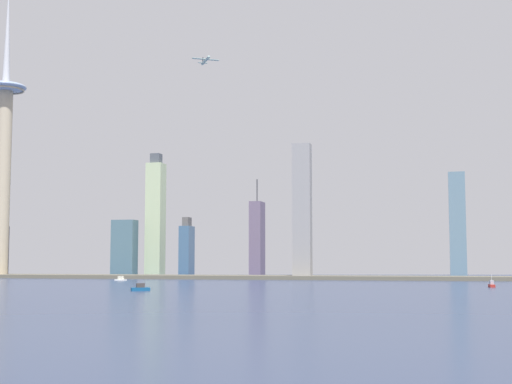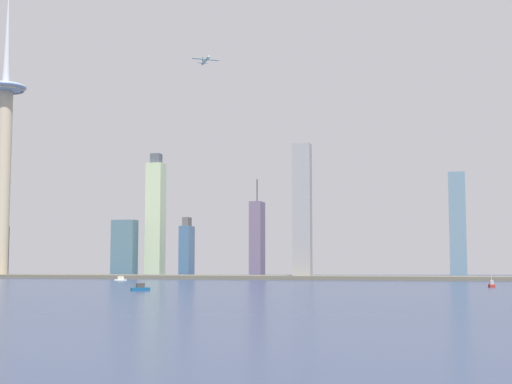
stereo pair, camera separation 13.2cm
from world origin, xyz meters
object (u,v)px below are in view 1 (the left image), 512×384
(skyscraper_8, at_px, (124,248))
(boat_5, at_px, (140,288))
(airplane, at_px, (206,60))
(skyscraper_2, at_px, (458,225))
(boat_6, at_px, (492,285))
(skyscraper_1, at_px, (187,250))
(observation_tower, at_px, (4,143))
(skyscraper_9, at_px, (257,239))
(boat_1, at_px, (121,279))
(skyscraper_3, at_px, (302,211))
(skyscraper_4, at_px, (155,218))

(skyscraper_8, distance_m, boat_5, 419.99)
(airplane, bearing_deg, boat_5, -21.05)
(skyscraper_2, bearing_deg, skyscraper_8, -177.38)
(skyscraper_2, distance_m, boat_6, 287.39)
(skyscraper_1, height_order, skyscraper_8, skyscraper_1)
(observation_tower, distance_m, skyscraper_9, 306.04)
(skyscraper_9, xyz_separation_m, boat_1, (-86.76, -186.24, -42.00))
(skyscraper_3, height_order, skyscraper_8, skyscraper_3)
(skyscraper_4, bearing_deg, observation_tower, -145.74)
(skyscraper_4, distance_m, boat_1, 197.57)
(skyscraper_4, xyz_separation_m, boat_6, (361.78, -285.24, -68.04))
(observation_tower, bearing_deg, airplane, 1.33)
(skyscraper_3, height_order, airplane, airplane)
(skyscraper_3, xyz_separation_m, airplane, (-103.46, 0.79, 163.04))
(skyscraper_1, distance_m, skyscraper_8, 77.27)
(skyscraper_4, height_order, boat_5, skyscraper_4)
(skyscraper_1, xyz_separation_m, boat_6, (314.72, -263.54, -29.34))
(skyscraper_3, bearing_deg, skyscraper_2, 30.22)
(skyscraper_1, relative_size, skyscraper_8, 1.03)
(skyscraper_1, distance_m, skyscraper_3, 167.91)
(observation_tower, bearing_deg, skyscraper_8, 34.15)
(skyscraper_1, height_order, skyscraper_9, skyscraper_9)
(skyscraper_2, relative_size, boat_6, 11.54)
(skyscraper_8, xyz_separation_m, airplane, (120.97, -71.65, 198.42))
(boat_1, xyz_separation_m, airplane, (53.62, 89.10, 230.04))
(observation_tower, xyz_separation_m, boat_5, (291.15, -302.25, -148.76))
(skyscraper_3, distance_m, airplane, 193.10)
(skyscraper_4, distance_m, boat_5, 431.88)
(skyscraper_8, bearing_deg, skyscraper_9, 9.39)
(observation_tower, distance_m, boat_5, 445.26)
(skyscraper_4, bearing_deg, skyscraper_1, -24.76)
(skyscraper_8, height_order, boat_1, skyscraper_8)
(skyscraper_2, height_order, skyscraper_9, skyscraper_2)
(skyscraper_4, bearing_deg, boat_1, -78.44)
(boat_5, bearing_deg, skyscraper_9, -121.55)
(skyscraper_2, distance_m, skyscraper_3, 178.69)
(skyscraper_3, distance_m, skyscraper_9, 123.13)
(skyscraper_1, relative_size, boat_1, 5.86)
(skyscraper_3, xyz_separation_m, skyscraper_9, (-70.32, 97.93, -25.00))
(skyscraper_4, relative_size, skyscraper_9, 1.30)
(observation_tower, height_order, skyscraper_2, observation_tower)
(skyscraper_9, relative_size, boat_6, 11.44)
(skyscraper_8, distance_m, airplane, 243.18)
(skyscraper_1, height_order, boat_6, skyscraper_1)
(skyscraper_9, distance_m, boat_6, 377.27)
(boat_6, bearing_deg, airplane, -131.00)
(boat_1, bearing_deg, skyscraper_8, -55.72)
(airplane, bearing_deg, skyscraper_2, 77.59)
(skyscraper_3, bearing_deg, observation_tower, -179.21)
(observation_tower, bearing_deg, boat_1, -24.81)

